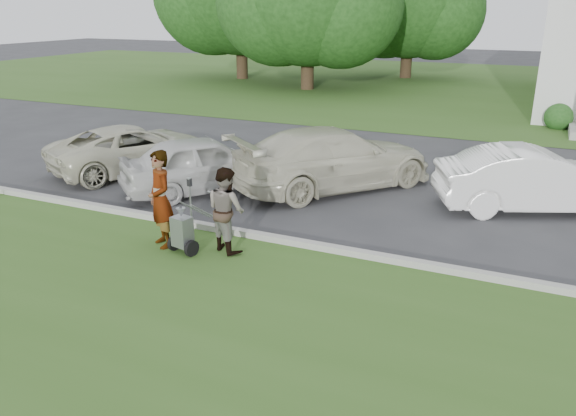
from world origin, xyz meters
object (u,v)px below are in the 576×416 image
Objects in this scene: tree_back at (410,5)px; car_b at (205,163)px; parking_meter_near at (190,199)px; car_a at (134,148)px; car_d at (535,180)px; striping_cart at (183,232)px; car_c at (333,158)px; person_right at (226,210)px; person_left at (160,200)px.

tree_back reaches higher than car_b.
car_b is at bearing 116.54° from parking_meter_near.
car_d is at bearing -149.10° from car_a.
striping_cart is (2.69, -30.68, -4.28)m from tree_back.
tree_back is 26.92m from car_d.
car_c is (1.63, 4.40, 0.02)m from parking_meter_near.
car_d is (5.50, 5.10, -0.11)m from person_right.
car_a is (-5.48, 3.97, -0.18)m from person_right.
parking_meter_near is 0.29× the size of car_b.
striping_cart is 1.05m from parking_meter_near.
car_d reaches higher than car_b.
car_c is at bearing -112.11° from car_b.
tree_back is 1.97× the size of car_a.
tree_back is 30.84m from person_left.
striping_cart is 0.24× the size of car_a.
car_c is at bearing 104.63° from person_left.
car_c is at bearing 69.69° from parking_meter_near.
person_left reaches higher than car_c.
car_c is (1.82, 5.16, -0.18)m from person_left.
person_right is at bearing 109.89° from car_d.
tree_back is at bearing -58.56° from person_right.
car_b is at bearing -26.80° from person_right.
striping_cart is 0.21× the size of car_c.
car_a is 0.87× the size of car_c.
car_b is (-1.18, 3.51, -0.25)m from person_left.
car_c is (3.92, -25.39, -3.91)m from tree_back.
car_c is (0.52, 4.80, -0.04)m from person_right.
car_c reaches higher than car_d.
tree_back is at bearing 94.40° from parking_meter_near.
car_a reaches higher than striping_cart.
person_left is at bearing 40.39° from person_right.
parking_meter_near is at bearing 126.30° from striping_cart.
person_right is at bearing 47.29° from striping_cart.
striping_cart is 8.36m from car_d.
parking_meter_near is at bearing 155.68° from car_b.
person_left reaches higher than car_a.
person_left is at bearing 159.06° from car_a.
striping_cart is 0.81m from person_left.
tree_back is 7.56× the size of parking_meter_near.
parking_meter_near is 5.64m from car_a.
tree_back is 4.82× the size of person_left.
tree_back is at bearing -69.49° from car_a.
person_left is at bearing 108.50° from car_c.
car_b is (-1.77, 3.65, 0.30)m from striping_cart.
person_left reaches higher than car_b.
parking_meter_near is (2.29, -29.78, -3.93)m from tree_back.
person_left is 5.47m from car_c.
person_right reaches higher than car_a.
car_a is at bearing 23.93° from car_b.
person_right is at bearing 49.41° from person_left.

